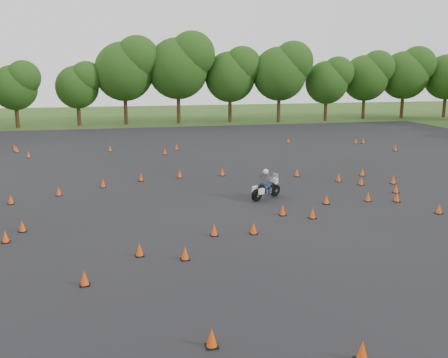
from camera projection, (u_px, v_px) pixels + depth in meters
name	position (u px, v px, depth m)	size (l,w,h in m)	color
ground	(245.00, 228.00, 20.68)	(140.00, 140.00, 0.00)	#2D5119
asphalt_pad	(216.00, 193.00, 26.39)	(62.00, 62.00, 0.00)	black
treeline	(184.00, 86.00, 53.58)	(86.81, 32.67, 11.18)	#1F4112
traffic_cones	(215.00, 191.00, 25.93)	(36.71, 33.28, 0.45)	#E64809
rider_grey	(266.00, 184.00, 25.11)	(2.03, 0.62, 1.56)	#37393E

